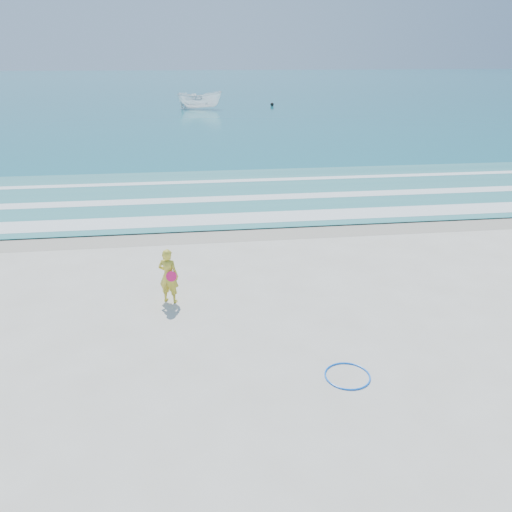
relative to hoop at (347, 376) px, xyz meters
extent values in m
plane|color=silver|center=(-2.09, 0.19, -0.02)|extent=(400.00, 400.00, 0.00)
cube|color=#B2A893|center=(-2.09, 9.19, -0.01)|extent=(400.00, 2.40, 0.00)
cube|color=#19727F|center=(-2.09, 105.19, 0.00)|extent=(400.00, 190.00, 0.04)
cube|color=#59B7AD|center=(-2.09, 14.19, 0.03)|extent=(400.00, 10.00, 0.01)
cube|color=white|center=(-2.09, 10.49, 0.04)|extent=(400.00, 1.40, 0.01)
cube|color=white|center=(-2.09, 13.39, 0.04)|extent=(400.00, 0.90, 0.01)
cube|color=white|center=(-2.09, 16.69, 0.04)|extent=(400.00, 0.60, 0.01)
torus|color=#0D69F8|center=(0.00, 0.00, 0.00)|extent=(1.20, 1.20, 0.03)
imported|color=white|center=(-1.39, 52.51, 1.02)|extent=(5.42, 2.73, 2.00)
sphere|color=black|center=(7.43, 54.55, 0.24)|extent=(0.44, 0.44, 0.44)
imported|color=gold|center=(-3.62, 3.79, 0.72)|extent=(0.63, 0.53, 1.47)
cylinder|color=#FF1667|center=(-3.54, 3.61, 0.78)|extent=(0.27, 0.08, 0.27)
camera|label=1|loc=(-2.94, -8.06, 6.01)|focal=35.00mm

